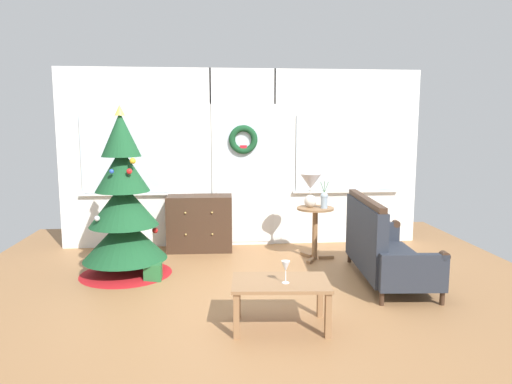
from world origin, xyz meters
TOP-DOWN VIEW (x-y plane):
  - ground_plane at (0.00, 0.00)m, footprint 6.76×6.76m
  - back_wall_with_door at (0.00, 2.08)m, footprint 5.20×0.19m
  - christmas_tree at (-1.48, 0.80)m, footprint 1.08×1.08m
  - dresser_cabinet at (-0.63, 1.79)m, footprint 0.91×0.46m
  - settee_sofa at (1.44, 0.28)m, footprint 0.82×1.63m
  - side_table at (0.89, 1.20)m, footprint 0.50×0.48m
  - table_lamp at (0.83, 1.24)m, footprint 0.28×0.28m
  - flower_vase at (0.99, 1.14)m, footprint 0.11×0.10m
  - coffee_table at (0.14, -0.83)m, footprint 0.88×0.58m
  - wine_glass at (0.17, -0.89)m, footprint 0.08×0.08m
  - gift_box at (-1.13, 0.54)m, footprint 0.19×0.18m

SIDE VIEW (x-z plane):
  - ground_plane at x=0.00m, z-range 0.00..0.00m
  - gift_box at x=-1.13m, z-range 0.00..0.19m
  - coffee_table at x=0.14m, z-range 0.15..0.56m
  - settee_sofa at x=1.44m, z-range -0.10..0.86m
  - dresser_cabinet at x=-0.63m, z-range 0.00..0.78m
  - side_table at x=0.89m, z-range 0.15..0.84m
  - wine_glass at x=0.17m, z-range 0.46..0.66m
  - christmas_tree at x=-1.48m, z-range -0.25..1.73m
  - flower_vase at x=0.99m, z-range 0.63..0.98m
  - table_lamp at x=0.83m, z-range 0.76..1.20m
  - back_wall_with_door at x=0.00m, z-range 0.01..2.56m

